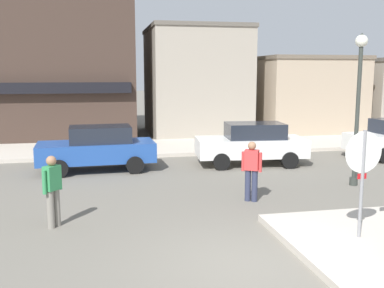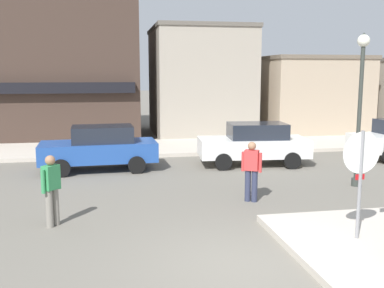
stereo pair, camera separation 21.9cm
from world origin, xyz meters
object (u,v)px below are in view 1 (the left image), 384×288
at_px(parked_car_second, 252,143).
at_px(pedestrian_crossing_near, 252,169).
at_px(lamp_post, 359,88).
at_px(pedestrian_crossing_far, 53,189).
at_px(parked_car_nearest, 97,148).
at_px(stop_sign, 363,170).

height_order(parked_car_second, pedestrian_crossing_near, pedestrian_crossing_near).
distance_m(parked_car_second, pedestrian_crossing_near, 4.88).
height_order(lamp_post, pedestrian_crossing_near, lamp_post).
xyz_separation_m(lamp_post, pedestrian_crossing_far, (-8.59, -2.08, -2.09)).
bearing_deg(pedestrian_crossing_near, pedestrian_crossing_far, -167.85).
bearing_deg(parked_car_nearest, lamp_post, -25.88).
distance_m(lamp_post, pedestrian_crossing_far, 9.08).
height_order(stop_sign, parked_car_nearest, stop_sign).
distance_m(parked_car_nearest, pedestrian_crossing_near, 6.20).
relative_size(parked_car_second, pedestrian_crossing_near, 2.57).
relative_size(parked_car_nearest, pedestrian_crossing_far, 2.53).
xyz_separation_m(stop_sign, pedestrian_crossing_near, (-1.11, 3.34, -0.65)).
distance_m(stop_sign, parked_car_nearest, 9.58).
distance_m(parked_car_nearest, parked_car_second, 5.61).
bearing_deg(pedestrian_crossing_far, lamp_post, 13.62).
bearing_deg(pedestrian_crossing_far, pedestrian_crossing_near, 12.15).
height_order(parked_car_second, pedestrian_crossing_far, pedestrian_crossing_far).
bearing_deg(parked_car_second, lamp_post, -60.49).
bearing_deg(lamp_post, pedestrian_crossing_far, -166.38).
bearing_deg(parked_car_nearest, parked_car_second, -1.15).
distance_m(lamp_post, parked_car_second, 4.66).
bearing_deg(stop_sign, parked_car_second, 86.54).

